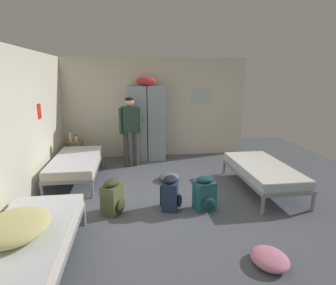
{
  "coord_description": "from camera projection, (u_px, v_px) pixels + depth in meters",
  "views": [
    {
      "loc": [
        -0.63,
        -4.45,
        2.1
      ],
      "look_at": [
        0.0,
        0.28,
        0.95
      ],
      "focal_mm": 29.87,
      "sensor_mm": 36.0,
      "label": 1
    }
  ],
  "objects": [
    {
      "name": "ground_plane",
      "position": [
        170.0,
        199.0,
        4.86
      ],
      "size": [
        8.88,
        8.88,
        0.0
      ],
      "primitive_type": "plane",
      "color": "#565B66"
    },
    {
      "name": "room_backdrop",
      "position": [
        100.0,
        118.0,
        5.65
      ],
      "size": [
        4.75,
        5.61,
        2.53
      ],
      "color": "beige",
      "rests_on": "ground_plane"
    },
    {
      "name": "locker_bank",
      "position": [
        147.0,
        122.0,
        7.01
      ],
      "size": [
        0.9,
        0.55,
        2.07
      ],
      "color": "#8C99A3",
      "rests_on": "ground_plane"
    },
    {
      "name": "shelf_unit",
      "position": [
        74.0,
        150.0,
        6.75
      ],
      "size": [
        0.38,
        0.3,
        0.57
      ],
      "color": "brown",
      "rests_on": "ground_plane"
    },
    {
      "name": "bed_right",
      "position": [
        263.0,
        170.0,
        5.19
      ],
      "size": [
        0.9,
        1.9,
        0.49
      ],
      "color": "gray",
      "rests_on": "ground_plane"
    },
    {
      "name": "bed_left_front",
      "position": [
        28.0,
        240.0,
        2.99
      ],
      "size": [
        0.9,
        1.9,
        0.49
      ],
      "color": "gray",
      "rests_on": "ground_plane"
    },
    {
      "name": "bed_left_rear",
      "position": [
        76.0,
        162.0,
        5.67
      ],
      "size": [
        0.9,
        1.9,
        0.49
      ],
      "color": "gray",
      "rests_on": "ground_plane"
    },
    {
      "name": "bedding_heap",
      "position": [
        15.0,
        226.0,
        2.87
      ],
      "size": [
        0.68,
        0.81,
        0.2
      ],
      "color": "#D1C67F",
      "rests_on": "bed_left_front"
    },
    {
      "name": "person_traveler",
      "position": [
        130.0,
        125.0,
        6.41
      ],
      "size": [
        0.5,
        0.29,
        1.62
      ],
      "color": "#3D3833",
      "rests_on": "ground_plane"
    },
    {
      "name": "water_bottle",
      "position": [
        70.0,
        136.0,
        6.68
      ],
      "size": [
        0.07,
        0.07,
        0.25
      ],
      "color": "white",
      "rests_on": "shelf_unit"
    },
    {
      "name": "lotion_bottle",
      "position": [
        76.0,
        138.0,
        6.65
      ],
      "size": [
        0.06,
        0.06,
        0.15
      ],
      "color": "white",
      "rests_on": "shelf_unit"
    },
    {
      "name": "backpack_navy",
      "position": [
        171.0,
        194.0,
        4.46
      ],
      "size": [
        0.39,
        0.37,
        0.55
      ],
      "color": "navy",
      "rests_on": "ground_plane"
    },
    {
      "name": "backpack_teal",
      "position": [
        205.0,
        194.0,
        4.45
      ],
      "size": [
        0.36,
        0.38,
        0.55
      ],
      "color": "#23666B",
      "rests_on": "ground_plane"
    },
    {
      "name": "backpack_olive",
      "position": [
        113.0,
        197.0,
        4.32
      ],
      "size": [
        0.41,
        0.39,
        0.55
      ],
      "color": "#566038",
      "rests_on": "ground_plane"
    },
    {
      "name": "clothes_pile_pink",
      "position": [
        270.0,
        259.0,
        3.18
      ],
      "size": [
        0.42,
        0.48,
        0.14
      ],
      "color": "pink",
      "rests_on": "ground_plane"
    },
    {
      "name": "clothes_pile_grey",
      "position": [
        169.0,
        177.0,
        5.73
      ],
      "size": [
        0.41,
        0.45,
        0.14
      ],
      "color": "slate",
      "rests_on": "ground_plane"
    }
  ]
}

